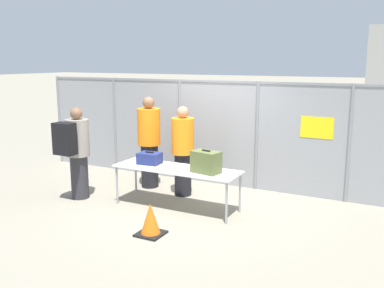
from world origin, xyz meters
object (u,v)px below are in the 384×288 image
(traveler_hooded, at_px, (76,150))
(security_worker_far, at_px, (149,141))
(suitcase_navy, at_px, (150,158))
(traffic_cone, at_px, (150,221))
(inspection_table, at_px, (177,171))
(security_worker_near, at_px, (183,150))
(utility_trailer, at_px, (348,158))
(suitcase_olive, at_px, (206,162))

(traveler_hooded, height_order, security_worker_far, security_worker_far)
(suitcase_navy, distance_m, traffic_cone, 1.62)
(suitcase_navy, relative_size, security_worker_far, 0.22)
(inspection_table, bearing_deg, security_worker_near, 110.01)
(inspection_table, xyz_separation_m, traffic_cone, (0.23, -1.22, -0.45))
(utility_trailer, distance_m, traffic_cone, 5.45)
(suitcase_olive, distance_m, security_worker_far, 1.95)
(security_worker_near, height_order, security_worker_far, security_worker_far)
(security_worker_far, xyz_separation_m, traffic_cone, (1.36, -2.10, -0.74))
(inspection_table, height_order, security_worker_far, security_worker_far)
(security_worker_near, bearing_deg, suitcase_navy, 67.02)
(traveler_hooded, relative_size, security_worker_far, 0.93)
(traveler_hooded, height_order, security_worker_near, same)
(utility_trailer, bearing_deg, suitcase_navy, -128.24)
(inspection_table, relative_size, suitcase_olive, 4.40)
(suitcase_olive, height_order, security_worker_near, security_worker_near)
(traveler_hooded, xyz_separation_m, utility_trailer, (4.28, 4.21, -0.57))
(security_worker_far, distance_m, traffic_cone, 2.61)
(traveler_hooded, distance_m, security_worker_near, 2.00)
(suitcase_navy, xyz_separation_m, security_worker_far, (-0.55, 0.83, 0.13))
(security_worker_far, bearing_deg, utility_trailer, -125.43)
(inspection_table, bearing_deg, security_worker_far, 142.11)
(inspection_table, relative_size, traveler_hooded, 1.31)
(suitcase_olive, bearing_deg, utility_trailer, 65.11)
(suitcase_navy, bearing_deg, inspection_table, -4.40)
(security_worker_near, bearing_deg, suitcase_olive, 141.65)
(suitcase_olive, height_order, security_worker_far, security_worker_far)
(security_worker_far, relative_size, utility_trailer, 0.46)
(suitcase_olive, distance_m, utility_trailer, 4.27)
(security_worker_near, height_order, traffic_cone, security_worker_near)
(security_worker_far, bearing_deg, suitcase_olive, 166.53)
(traveler_hooded, bearing_deg, security_worker_near, 13.91)
(security_worker_near, relative_size, utility_trailer, 0.43)
(traveler_hooded, bearing_deg, suitcase_olive, -11.90)
(traffic_cone, bearing_deg, suitcase_navy, 122.93)
(suitcase_olive, relative_size, security_worker_near, 0.30)
(traveler_hooded, bearing_deg, security_worker_far, 38.68)
(inspection_table, xyz_separation_m, security_worker_near, (-0.26, 0.71, 0.21))
(security_worker_far, height_order, utility_trailer, security_worker_far)
(security_worker_near, distance_m, utility_trailer, 4.09)
(traffic_cone, bearing_deg, security_worker_far, 123.03)
(traveler_hooded, relative_size, security_worker_near, 1.00)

